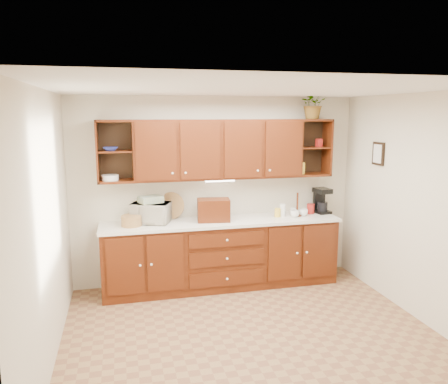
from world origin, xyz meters
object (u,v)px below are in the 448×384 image
microwave (151,213)px  coffee_maker (321,201)px  bread_box (214,210)px  potted_plant (313,104)px

microwave → coffee_maker: size_ratio=1.34×
bread_box → coffee_maker: coffee_maker is taller
bread_box → potted_plant: size_ratio=1.01×
microwave → potted_plant: 2.68m
microwave → potted_plant: potted_plant is taller
microwave → potted_plant: bearing=22.4°
coffee_maker → potted_plant: size_ratio=0.86×
bread_box → coffee_maker: 1.64m
bread_box → coffee_maker: (1.64, 0.13, 0.02)m
potted_plant → coffee_maker: bearing=5.8°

